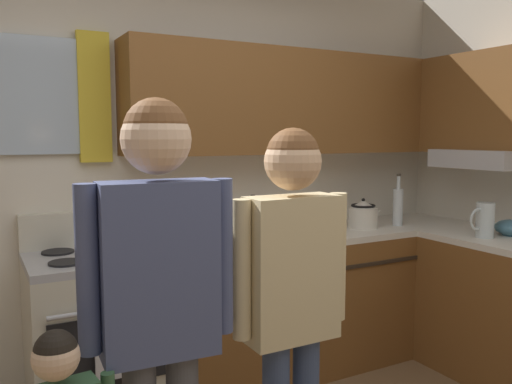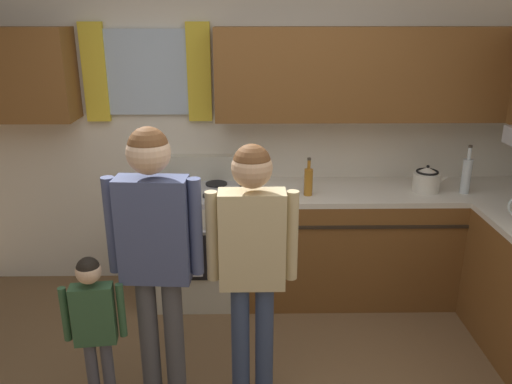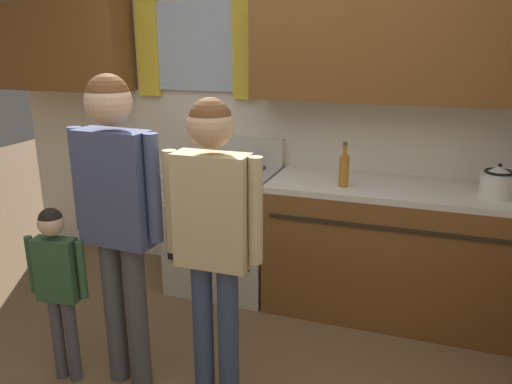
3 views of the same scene
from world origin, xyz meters
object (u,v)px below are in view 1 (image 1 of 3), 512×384
object	(u,v)px
bottle_oil_amber	(253,224)
bottle_tall_clear	(398,206)
adult_in_plaid	(292,284)
adult_holding_child	(159,288)
water_pitcher	(484,220)
mixing_bowl	(512,228)
stove_oven	(100,332)
stovetop_kettle	(363,214)

from	to	relation	value
bottle_oil_amber	bottle_tall_clear	size ratio (longest dim) A/B	0.78
adult_in_plaid	adult_holding_child	bearing A→B (deg)	-179.41
bottle_oil_amber	adult_in_plaid	size ratio (longest dim) A/B	0.18
bottle_tall_clear	adult_holding_child	bearing A→B (deg)	-151.80
bottle_tall_clear	water_pitcher	xyz separation A→B (m)	(0.16, -0.59, -0.03)
adult_holding_child	water_pitcher	bearing A→B (deg)	13.46
adult_holding_child	mixing_bowl	bearing A→B (deg)	11.56
water_pitcher	adult_in_plaid	distance (m)	1.84
bottle_oil_amber	adult_in_plaid	distance (m)	1.18
bottle_tall_clear	mixing_bowl	size ratio (longest dim) A/B	1.74
stove_oven	bottle_oil_amber	bearing A→B (deg)	-8.16
bottle_oil_amber	water_pitcher	bearing A→B (deg)	-22.71
bottle_oil_amber	stovetop_kettle	bearing A→B (deg)	4.63
adult_in_plaid	stovetop_kettle	bearing A→B (deg)	41.46
mixing_bowl	adult_holding_child	bearing A→B (deg)	-168.44
bottle_tall_clear	mixing_bowl	xyz separation A→B (m)	(0.38, -0.63, -0.09)
bottle_oil_amber	water_pitcher	xyz separation A→B (m)	(1.34, -0.56, 0.00)
bottle_oil_amber	adult_holding_child	size ratio (longest dim) A/B	0.17
stove_oven	adult_holding_child	xyz separation A→B (m)	(-0.06, -1.23, 0.57)
mixing_bowl	adult_in_plaid	bearing A→B (deg)	-165.70
stove_oven	stovetop_kettle	xyz separation A→B (m)	(1.78, -0.05, 0.53)
bottle_tall_clear	stovetop_kettle	size ratio (longest dim) A/B	1.34
adult_holding_child	adult_in_plaid	distance (m)	0.52
stovetop_kettle	adult_in_plaid	distance (m)	1.77
bottle_tall_clear	adult_holding_child	world-z (taller)	adult_holding_child
stovetop_kettle	mixing_bowl	distance (m)	0.94
bottle_tall_clear	stovetop_kettle	bearing A→B (deg)	171.70
adult_holding_child	stove_oven	bearing A→B (deg)	87.34
stovetop_kettle	adult_holding_child	world-z (taller)	adult_holding_child
bottle_oil_amber	stove_oven	bearing A→B (deg)	171.84
bottle_oil_amber	stovetop_kettle	world-z (taller)	bottle_oil_amber
stove_oven	water_pitcher	size ratio (longest dim) A/B	5.00
bottle_oil_amber	mixing_bowl	bearing A→B (deg)	-20.80
stove_oven	bottle_tall_clear	size ratio (longest dim) A/B	3.00
bottle_oil_amber	adult_holding_child	distance (m)	1.45
stove_oven	adult_holding_child	world-z (taller)	adult_holding_child
bottle_oil_amber	adult_in_plaid	world-z (taller)	adult_in_plaid
adult_holding_child	adult_in_plaid	bearing A→B (deg)	0.59
stove_oven	bottle_oil_amber	distance (m)	1.04
adult_in_plaid	mixing_bowl	bearing A→B (deg)	14.30
water_pitcher	mixing_bowl	size ratio (longest dim) A/B	1.04
bottle_tall_clear	mixing_bowl	distance (m)	0.74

